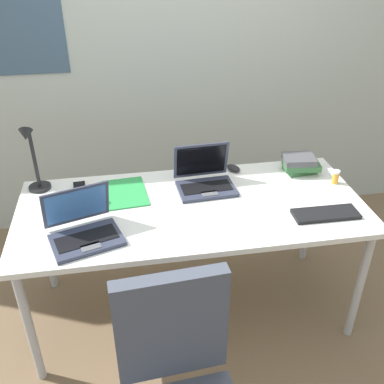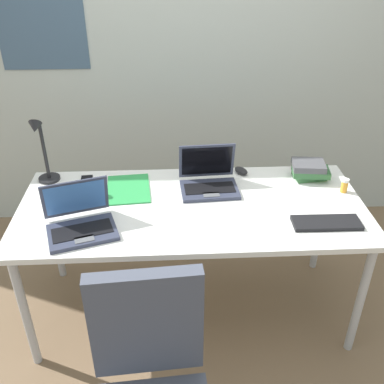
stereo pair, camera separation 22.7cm
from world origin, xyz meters
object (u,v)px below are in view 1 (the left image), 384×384
at_px(laptop_near_lamp, 84,229).
at_px(pill_bottle, 336,177).
at_px(cell_phone, 80,188).
at_px(external_keyboard, 326,214).
at_px(paper_folder_near_mouse, 125,193).
at_px(desk_lamp, 33,159).
at_px(coffee_mug, 69,203).
at_px(computer_mouse, 233,168).
at_px(book_stack, 300,164).
at_px(laptop_front_right, 205,180).

height_order(laptop_near_lamp, pill_bottle, laptop_near_lamp).
height_order(laptop_near_lamp, cell_phone, laptop_near_lamp).
bearing_deg(laptop_near_lamp, pill_bottle, 11.40).
bearing_deg(external_keyboard, paper_folder_near_mouse, 159.60).
distance_m(desk_lamp, cell_phone, 0.29).
distance_m(cell_phone, coffee_mug, 0.22).
bearing_deg(pill_bottle, computer_mouse, 155.76).
bearing_deg(laptop_near_lamp, cell_phone, 95.51).
distance_m(external_keyboard, book_stack, 0.46).
height_order(laptop_front_right, cell_phone, laptop_front_right).
height_order(desk_lamp, laptop_near_lamp, desk_lamp).
bearing_deg(computer_mouse, desk_lamp, 151.48).
bearing_deg(paper_folder_near_mouse, pill_bottle, -4.11).
xyz_separation_m(laptop_near_lamp, book_stack, (1.23, 0.44, 0.01)).
bearing_deg(coffee_mug, cell_phone, 79.65).
bearing_deg(coffee_mug, external_keyboard, -11.64).
relative_size(desk_lamp, cell_phone, 2.94).
bearing_deg(cell_phone, desk_lamp, 172.67).
bearing_deg(computer_mouse, laptop_front_right, -173.49).
distance_m(desk_lamp, book_stack, 1.49).
relative_size(desk_lamp, laptop_front_right, 1.24).
relative_size(cell_phone, paper_folder_near_mouse, 0.44).
bearing_deg(laptop_near_lamp, book_stack, 19.56).
relative_size(pill_bottle, book_stack, 0.36).
bearing_deg(paper_folder_near_mouse, book_stack, 4.12).
distance_m(computer_mouse, paper_folder_near_mouse, 0.66).
relative_size(external_keyboard, paper_folder_near_mouse, 1.06).
relative_size(laptop_front_right, pill_bottle, 4.10).
bearing_deg(book_stack, external_keyboard, -95.00).
xyz_separation_m(external_keyboard, paper_folder_near_mouse, (-0.99, 0.38, -0.01)).
bearing_deg(desk_lamp, coffee_mug, -51.54).
height_order(external_keyboard, computer_mouse, computer_mouse).
bearing_deg(pill_bottle, paper_folder_near_mouse, 175.89).
distance_m(laptop_near_lamp, coffee_mug, 0.25).
height_order(cell_phone, book_stack, book_stack).
bearing_deg(paper_folder_near_mouse, cell_phone, 159.35).
bearing_deg(cell_phone, laptop_near_lamp, -89.57).
bearing_deg(laptop_front_right, coffee_mug, -170.81).
bearing_deg(pill_bottle, laptop_front_right, 173.80).
xyz_separation_m(desk_lamp, pill_bottle, (1.63, -0.18, -0.16)).
distance_m(desk_lamp, laptop_front_right, 0.92).
xyz_separation_m(desk_lamp, laptop_front_right, (0.90, -0.10, -0.15)).
relative_size(desk_lamp, coffee_mug, 3.54).
relative_size(desk_lamp, external_keyboard, 1.21).
bearing_deg(pill_bottle, laptop_near_lamp, -168.60).
relative_size(desk_lamp, computer_mouse, 4.17).
bearing_deg(pill_bottle, coffee_mug, -178.52).
distance_m(desk_lamp, coffee_mug, 0.32).
height_order(laptop_near_lamp, coffee_mug, laptop_near_lamp).
xyz_separation_m(desk_lamp, external_keyboard, (1.44, -0.48, -0.19)).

